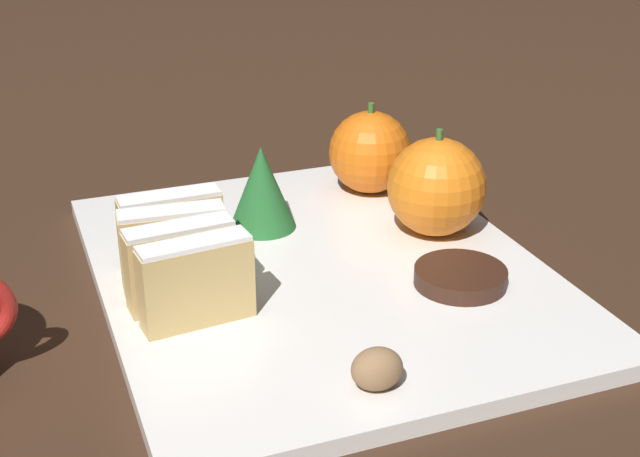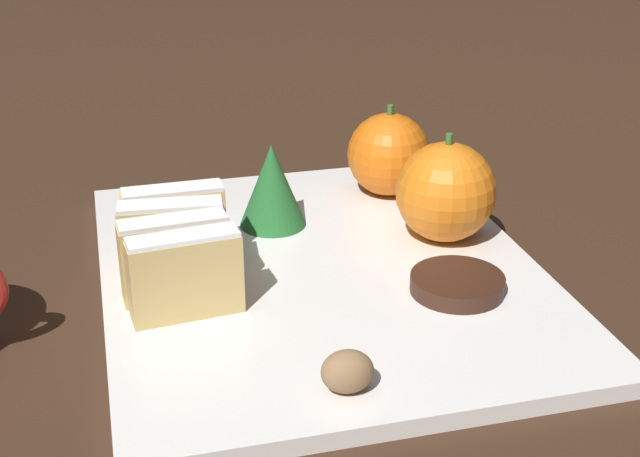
# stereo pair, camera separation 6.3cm
# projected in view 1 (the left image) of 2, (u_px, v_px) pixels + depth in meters

# --- Properties ---
(ground_plane) EXTENTS (6.00, 6.00, 0.00)m
(ground_plane) POSITION_uv_depth(u_px,v_px,m) (320.00, 281.00, 0.65)
(ground_plane) COLOR #382316
(serving_platter) EXTENTS (0.31, 0.38, 0.01)m
(serving_platter) POSITION_uv_depth(u_px,v_px,m) (320.00, 273.00, 0.65)
(serving_platter) COLOR white
(serving_platter) RESTS_ON ground_plane
(stollen_slice_front) EXTENTS (0.07, 0.03, 0.06)m
(stollen_slice_front) POSITION_uv_depth(u_px,v_px,m) (196.00, 282.00, 0.56)
(stollen_slice_front) COLOR tan
(stollen_slice_front) RESTS_ON serving_platter
(stollen_slice_second) EXTENTS (0.07, 0.03, 0.06)m
(stollen_slice_second) POSITION_uv_depth(u_px,v_px,m) (181.00, 265.00, 0.58)
(stollen_slice_second) COLOR tan
(stollen_slice_second) RESTS_ON serving_platter
(stollen_slice_third) EXTENTS (0.07, 0.03, 0.06)m
(stollen_slice_third) POSITION_uv_depth(u_px,v_px,m) (174.00, 248.00, 0.61)
(stollen_slice_third) COLOR tan
(stollen_slice_third) RESTS_ON serving_platter
(stollen_slice_fourth) EXTENTS (0.07, 0.02, 0.06)m
(stollen_slice_fourth) POSITION_uv_depth(u_px,v_px,m) (172.00, 231.00, 0.63)
(stollen_slice_fourth) COLOR tan
(stollen_slice_fourth) RESTS_ON serving_platter
(orange_near) EXTENTS (0.08, 0.08, 0.08)m
(orange_near) POSITION_uv_depth(u_px,v_px,m) (436.00, 187.00, 0.68)
(orange_near) COLOR orange
(orange_near) RESTS_ON serving_platter
(orange_far) EXTENTS (0.07, 0.07, 0.08)m
(orange_far) POSITION_uv_depth(u_px,v_px,m) (370.00, 152.00, 0.76)
(orange_far) COLOR orange
(orange_far) RESTS_ON serving_platter
(walnut) EXTENTS (0.03, 0.02, 0.02)m
(walnut) POSITION_uv_depth(u_px,v_px,m) (377.00, 369.00, 0.50)
(walnut) COLOR #8E6B47
(walnut) RESTS_ON serving_platter
(chocolate_cookie) EXTENTS (0.06, 0.06, 0.01)m
(chocolate_cookie) POSITION_uv_depth(u_px,v_px,m) (460.00, 277.00, 0.62)
(chocolate_cookie) COLOR #381E14
(chocolate_cookie) RESTS_ON serving_platter
(evergreen_sprig) EXTENTS (0.05, 0.05, 0.07)m
(evergreen_sprig) POSITION_uv_depth(u_px,v_px,m) (262.00, 188.00, 0.69)
(evergreen_sprig) COLOR #23662D
(evergreen_sprig) RESTS_ON serving_platter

